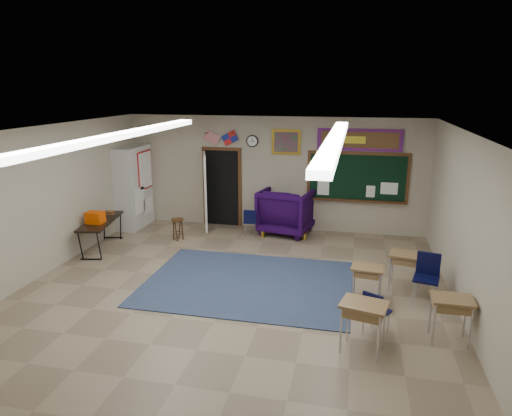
% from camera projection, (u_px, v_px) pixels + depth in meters
% --- Properties ---
extents(floor, '(9.00, 9.00, 0.00)m').
position_uv_depth(floor, '(227.00, 300.00, 8.26)').
color(floor, gray).
rests_on(floor, ground).
extents(back_wall, '(8.00, 0.04, 3.00)m').
position_uv_depth(back_wall, '(273.00, 174.00, 12.11)').
color(back_wall, '#ADA28C').
rests_on(back_wall, floor).
extents(front_wall, '(8.00, 0.04, 3.00)m').
position_uv_depth(front_wall, '(69.00, 379.00, 3.62)').
color(front_wall, '#ADA28C').
rests_on(front_wall, floor).
extents(left_wall, '(0.04, 9.00, 3.00)m').
position_uv_depth(left_wall, '(24.00, 208.00, 8.70)').
color(left_wall, '#ADA28C').
rests_on(left_wall, floor).
extents(right_wall, '(0.04, 9.00, 3.00)m').
position_uv_depth(right_wall, '(475.00, 237.00, 7.04)').
color(right_wall, '#ADA28C').
rests_on(right_wall, floor).
extents(ceiling, '(8.00, 9.00, 0.04)m').
position_uv_depth(ceiling, '(224.00, 133.00, 7.48)').
color(ceiling, silver).
rests_on(ceiling, back_wall).
extents(area_rug, '(4.00, 3.00, 0.02)m').
position_uv_depth(area_rug, '(248.00, 283.00, 8.97)').
color(area_rug, navy).
rests_on(area_rug, floor).
extents(fluorescent_strips, '(3.86, 6.00, 0.10)m').
position_uv_depth(fluorescent_strips, '(224.00, 137.00, 7.49)').
color(fluorescent_strips, white).
rests_on(fluorescent_strips, ceiling).
extents(doorway, '(1.10, 0.89, 2.16)m').
position_uv_depth(doorway, '(217.00, 188.00, 12.40)').
color(doorway, black).
rests_on(doorway, back_wall).
extents(chalkboard, '(2.55, 0.14, 1.30)m').
position_uv_depth(chalkboard, '(357.00, 179.00, 11.63)').
color(chalkboard, '#512E17').
rests_on(chalkboard, back_wall).
extents(bulletin_board, '(2.10, 0.05, 0.55)m').
position_uv_depth(bulletin_board, '(360.00, 140.00, 11.38)').
color(bulletin_board, '#B70F1C').
rests_on(bulletin_board, back_wall).
extents(framed_art_print, '(0.75, 0.05, 0.65)m').
position_uv_depth(framed_art_print, '(286.00, 142.00, 11.79)').
color(framed_art_print, '#AE8521').
rests_on(framed_art_print, back_wall).
extents(wall_clock, '(0.32, 0.05, 0.32)m').
position_uv_depth(wall_clock, '(252.00, 141.00, 11.97)').
color(wall_clock, black).
rests_on(wall_clock, back_wall).
extents(wall_flags, '(1.16, 0.06, 0.70)m').
position_uv_depth(wall_flags, '(221.00, 135.00, 12.09)').
color(wall_flags, red).
rests_on(wall_flags, back_wall).
extents(storage_cabinet, '(0.59, 1.25, 2.20)m').
position_uv_depth(storage_cabinet, '(134.00, 187.00, 12.37)').
color(storage_cabinet, silver).
rests_on(storage_cabinet, floor).
extents(wingback_armchair, '(1.50, 1.53, 1.19)m').
position_uv_depth(wingback_armchair, '(287.00, 211.00, 11.93)').
color(wingback_armchair, '#1C0533').
rests_on(wingback_armchair, floor).
extents(student_chair_reading, '(0.37, 0.37, 0.72)m').
position_uv_depth(student_chair_reading, '(251.00, 222.00, 11.74)').
color(student_chair_reading, black).
rests_on(student_chair_reading, floor).
extents(student_chair_desk_a, '(0.51, 0.51, 0.74)m').
position_uv_depth(student_chair_desk_a, '(377.00, 313.00, 7.04)').
color(student_chair_desk_a, black).
rests_on(student_chair_desk_a, floor).
extents(student_chair_desk_b, '(0.54, 0.54, 0.90)m').
position_uv_depth(student_chair_desk_b, '(426.00, 280.00, 8.03)').
color(student_chair_desk_b, black).
rests_on(student_chair_desk_b, floor).
extents(student_desk_front_left, '(0.60, 0.48, 0.67)m').
position_uv_depth(student_desk_front_left, '(367.00, 282.00, 8.12)').
color(student_desk_front_left, olive).
rests_on(student_desk_front_left, floor).
extents(student_desk_front_right, '(0.68, 0.56, 0.73)m').
position_uv_depth(student_desk_front_right, '(405.00, 270.00, 8.59)').
color(student_desk_front_right, olive).
rests_on(student_desk_front_right, floor).
extents(student_desk_back_left, '(0.74, 0.62, 0.77)m').
position_uv_depth(student_desk_back_left, '(363.00, 325.00, 6.56)').
color(student_desk_back_left, olive).
rests_on(student_desk_back_left, floor).
extents(student_desk_back_right, '(0.60, 0.45, 0.72)m').
position_uv_depth(student_desk_back_right, '(450.00, 317.00, 6.83)').
color(student_desk_back_right, olive).
rests_on(student_desk_back_right, floor).
extents(folding_table, '(0.88, 1.78, 0.97)m').
position_uv_depth(folding_table, '(101.00, 233.00, 10.78)').
color(folding_table, black).
rests_on(folding_table, floor).
extents(wooden_stool, '(0.31, 0.31, 0.54)m').
position_uv_depth(wooden_stool, '(178.00, 229.00, 11.44)').
color(wooden_stool, '#432A14').
rests_on(wooden_stool, floor).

